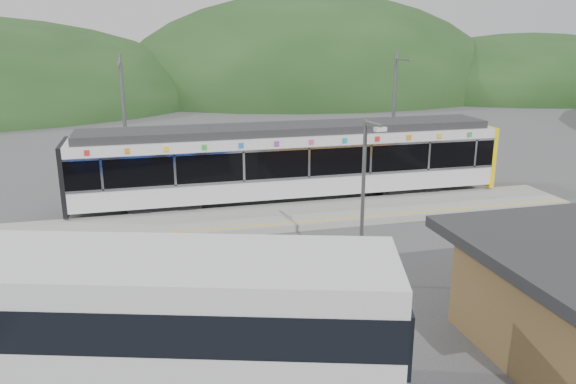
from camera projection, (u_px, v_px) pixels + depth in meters
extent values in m
plane|color=#4C4C4F|center=(315.00, 246.00, 21.63)|extent=(120.00, 120.00, 0.00)
ellipsoid|color=#1E3D19|center=(312.00, 94.00, 75.77)|extent=(52.00, 39.00, 26.00)
ellipsoid|color=#1E3D19|center=(527.00, 93.00, 77.05)|extent=(44.00, 33.00, 16.00)
cube|color=#9E9E99|center=(293.00, 216.00, 24.66)|extent=(26.00, 3.20, 0.30)
cube|color=yellow|center=(301.00, 222.00, 23.41)|extent=(26.00, 0.10, 0.01)
cube|color=black|center=(164.00, 204.00, 25.85)|extent=(3.20, 2.20, 0.56)
cube|color=black|center=(404.00, 187.00, 28.69)|extent=(3.20, 2.20, 0.56)
cube|color=silver|center=(290.00, 181.00, 27.07)|extent=(20.00, 2.90, 0.92)
cube|color=black|center=(290.00, 157.00, 26.75)|extent=(20.00, 2.96, 1.45)
cube|color=silver|center=(298.00, 178.00, 25.53)|extent=(20.00, 0.05, 0.10)
cube|color=silver|center=(299.00, 149.00, 25.16)|extent=(20.00, 0.05, 0.10)
cube|color=silver|center=(290.00, 137.00, 26.49)|extent=(20.00, 2.90, 0.45)
cube|color=#2D2D30|center=(290.00, 129.00, 26.38)|extent=(19.40, 2.50, 0.36)
cube|color=yellow|center=(478.00, 153.00, 29.23)|extent=(0.24, 2.92, 3.00)
cube|color=black|center=(66.00, 176.00, 24.44)|extent=(0.20, 2.92, 3.00)
cube|color=silver|center=(102.00, 175.00, 23.33)|extent=(0.10, 0.05, 1.35)
cube|color=silver|center=(175.00, 171.00, 24.04)|extent=(0.10, 0.05, 1.35)
cube|color=silver|center=(244.00, 167.00, 24.76)|extent=(0.10, 0.05, 1.35)
cube|color=silver|center=(309.00, 163.00, 25.47)|extent=(0.10, 0.05, 1.35)
cube|color=silver|center=(371.00, 159.00, 26.18)|extent=(0.10, 0.05, 1.35)
cube|color=silver|center=(429.00, 156.00, 26.89)|extent=(0.10, 0.05, 1.35)
cube|color=silver|center=(475.00, 153.00, 27.48)|extent=(0.10, 0.05, 1.35)
cube|color=red|center=(87.00, 153.00, 22.96)|extent=(0.22, 0.04, 0.22)
cube|color=orange|center=(127.00, 151.00, 23.34)|extent=(0.22, 0.04, 0.22)
cube|color=yellow|center=(166.00, 149.00, 23.72)|extent=(0.22, 0.04, 0.22)
cube|color=green|center=(204.00, 147.00, 24.10)|extent=(0.22, 0.04, 0.22)
cube|color=blue|center=(241.00, 145.00, 24.48)|extent=(0.22, 0.04, 0.22)
cube|color=purple|center=(277.00, 144.00, 24.86)|extent=(0.22, 0.04, 0.22)
cube|color=#E54C8C|center=(311.00, 142.00, 25.24)|extent=(0.22, 0.04, 0.22)
cube|color=#19A5A5|center=(345.00, 140.00, 25.62)|extent=(0.22, 0.04, 0.22)
cube|color=red|center=(378.00, 139.00, 26.00)|extent=(0.22, 0.04, 0.22)
cube|color=orange|center=(409.00, 137.00, 26.38)|extent=(0.22, 0.04, 0.22)
cube|color=yellow|center=(440.00, 136.00, 26.76)|extent=(0.22, 0.04, 0.22)
cube|color=green|center=(470.00, 134.00, 27.13)|extent=(0.22, 0.04, 0.22)
cylinder|color=slate|center=(125.00, 128.00, 27.03)|extent=(0.18, 0.18, 7.00)
cube|color=slate|center=(119.00, 63.00, 25.44)|extent=(0.08, 1.80, 0.08)
cylinder|color=slate|center=(393.00, 118.00, 30.35)|extent=(0.18, 0.18, 7.00)
cube|color=slate|center=(403.00, 60.00, 28.76)|extent=(0.08, 1.80, 0.08)
cube|color=#0D33C8|center=(110.00, 374.00, 12.50)|extent=(12.85, 6.41, 0.91)
cube|color=silver|center=(107.00, 338.00, 12.25)|extent=(12.85, 6.41, 0.91)
cube|color=black|center=(103.00, 300.00, 12.00)|extent=(12.86, 6.45, 0.91)
cube|color=silver|center=(100.00, 268.00, 11.80)|extent=(12.85, 6.41, 0.57)
cylinder|color=black|center=(46.00, 375.00, 12.58)|extent=(1.85, 3.15, 1.03)
cylinder|color=black|center=(176.00, 379.00, 12.45)|extent=(1.85, 3.15, 1.03)
cylinder|color=black|center=(305.00, 382.00, 12.31)|extent=(1.85, 3.15, 1.03)
cylinder|color=slate|center=(363.00, 206.00, 17.56)|extent=(0.12, 0.12, 5.40)
cube|color=slate|center=(371.00, 125.00, 16.47)|extent=(0.27, 0.91, 0.12)
cube|color=silver|center=(376.00, 129.00, 16.11)|extent=(0.37, 0.23, 0.12)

